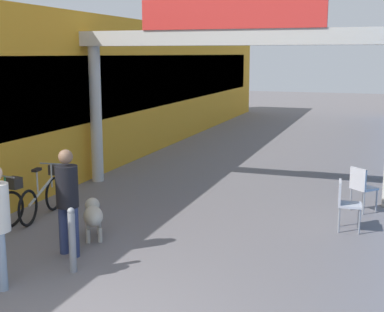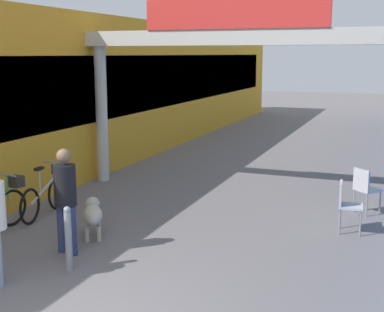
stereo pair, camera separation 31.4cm
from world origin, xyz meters
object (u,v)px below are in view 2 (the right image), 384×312
object	(u,v)px
pedestrian_with_dog	(65,195)
cafe_chair_aluminium_farther	(365,186)
bollard_post_metal	(68,238)
dog_on_leash	(93,214)
bicycle_silver_third	(47,193)
cafe_chair_aluminium_nearer	(346,202)

from	to	relation	value
pedestrian_with_dog	cafe_chair_aluminium_farther	xyz separation A→B (m)	(4.15, 3.89, -0.41)
pedestrian_with_dog	cafe_chair_aluminium_farther	world-z (taller)	pedestrian_with_dog
pedestrian_with_dog	bollard_post_metal	distance (m)	0.83
cafe_chair_aluminium_farther	bollard_post_metal	bearing A→B (deg)	-130.10
dog_on_leash	bicycle_silver_third	distance (m)	1.66
bollard_post_metal	cafe_chair_aluminium_farther	world-z (taller)	bollard_post_metal
bicycle_silver_third	cafe_chair_aluminium_nearer	size ratio (longest dim) A/B	1.89
cafe_chair_aluminium_nearer	bollard_post_metal	bearing A→B (deg)	-137.88
bicycle_silver_third	cafe_chair_aluminium_farther	world-z (taller)	bicycle_silver_third
cafe_chair_aluminium_nearer	cafe_chair_aluminium_farther	distance (m)	1.29
dog_on_leash	cafe_chair_aluminium_farther	bearing A→B (deg)	35.79
pedestrian_with_dog	cafe_chair_aluminium_farther	distance (m)	5.70
pedestrian_with_dog	cafe_chair_aluminium_nearer	bearing A→B (deg)	33.81
pedestrian_with_dog	dog_on_leash	world-z (taller)	pedestrian_with_dog
bollard_post_metal	bicycle_silver_third	bearing A→B (deg)	132.23
pedestrian_with_dog	cafe_chair_aluminium_nearer	distance (m)	4.74
dog_on_leash	bollard_post_metal	distance (m)	1.49
cafe_chair_aluminium_nearer	cafe_chair_aluminium_farther	world-z (taller)	same
cafe_chair_aluminium_farther	bicycle_silver_third	bearing A→B (deg)	-158.08
cafe_chair_aluminium_farther	cafe_chair_aluminium_nearer	bearing A→B (deg)	-100.13
bollard_post_metal	pedestrian_with_dog	bearing A→B (deg)	126.22
dog_on_leash	cafe_chair_aluminium_nearer	distance (m)	4.37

